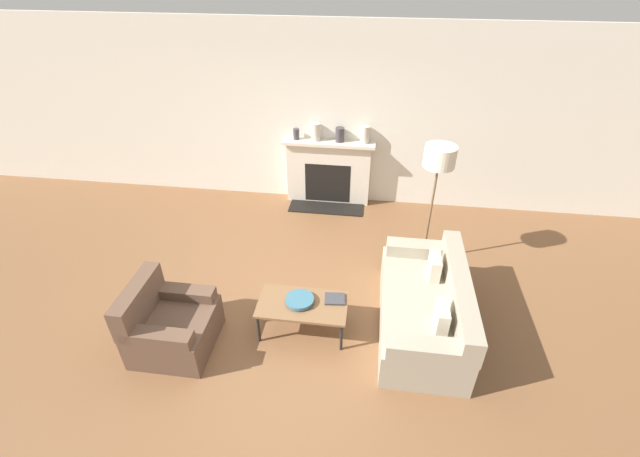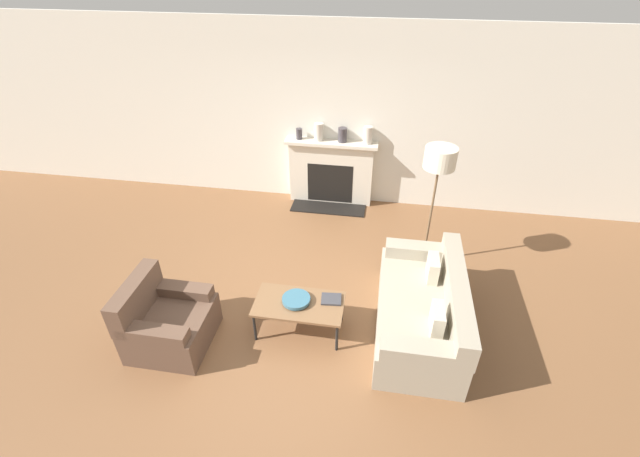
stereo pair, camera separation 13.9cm
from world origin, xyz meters
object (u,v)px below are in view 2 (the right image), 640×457
Objects in this scene: fireplace at (331,173)px; book at (331,299)px; mantel_vase_right at (368,135)px; couch at (423,310)px; coffee_table at (299,305)px; floor_lamp at (438,169)px; mantel_vase_center_right at (343,135)px; mantel_vase_center_left at (319,132)px; armchair_near at (166,322)px; mantel_vase_left at (299,134)px; bowl at (296,299)px.

book is (0.42, -2.90, -0.11)m from fireplace.
couch is at bearing -72.45° from mantel_vase_right.
coffee_table is at bearing -80.21° from couch.
floor_lamp reaches higher than fireplace.
floor_lamp is 2.03m from mantel_vase_center_right.
mantel_vase_right reaches higher than fireplace.
fireplace is 0.74m from mantel_vase_center_left.
mantel_vase_center_right is at bearing -155.27° from couch.
coffee_table is 3.58× the size of mantel_vase_center_left.
mantel_vase_right is (1.93, 3.42, 0.94)m from armchair_near.
mantel_vase_center_left is at bearing 0.00° from mantel_vase_left.
mantel_vase_left is at bearing -13.43° from armchair_near.
couch is at bearing -93.49° from floor_lamp.
mantel_vase_left reaches higher than couch.
floor_lamp is (1.54, -1.48, 0.91)m from fireplace.
armchair_near is at bearing -77.13° from couch.
fireplace is 2.32m from floor_lamp.
armchair_near is at bearing -111.56° from fireplace.
fireplace is 2.99m from bowl.
mantel_vase_center_right is (-1.36, 1.49, -0.23)m from floor_lamp.
floor_lamp is 2.56m from mantel_vase_left.
couch is at bearing 9.79° from coffee_table.
mantel_vase_center_left is (1.14, 3.42, 0.95)m from armchair_near.
floor_lamp is 1.79m from mantel_vase_right.
bowl is at bearing -79.37° from mantel_vase_left.
armchair_near is 3.66m from floor_lamp.
mantel_vase_left is (-0.60, 3.02, 0.81)m from coffee_table.
mantel_vase_center_right is (0.18, 0.01, 0.68)m from fireplace.
mantel_vase_center_right is at bearing -23.99° from armchair_near.
mantel_vase_left reaches higher than armchair_near.
coffee_table is at bearing -133.85° from floor_lamp.
mantel_vase_center_left is 1.23× the size of mantel_vase_center_right.
couch is 3.54m from mantel_vase_left.
mantel_vase_left reaches higher than bowl.
book is at bearing 17.17° from coffee_table.
coffee_table is 4.42× the size of mantel_vase_center_right.
mantel_vase_center_right is at bearing 0.00° from mantel_vase_left.
book is 1.38× the size of mantel_vase_left.
bowl is (-1.42, -0.22, 0.15)m from couch.
mantel_vase_center_left is (-1.67, 2.78, 0.94)m from couch.
bowl is (-0.03, 0.02, 0.07)m from coffee_table.
mantel_vase_center_right is at bearing 87.95° from coffee_table.
fireplace is 0.82× the size of couch.
mantel_vase_center_left reaches higher than armchair_near.
mantel_vase_center_left is (-0.24, 3.01, 0.79)m from bowl.
book reaches higher than coffee_table.
couch is 3.07m from mantel_vase_right.
fireplace is 8.58× the size of mantel_vase_left.
book is 3.03m from mantel_vase_right.
mantel_vase_center_left is at bearing 94.63° from bowl.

